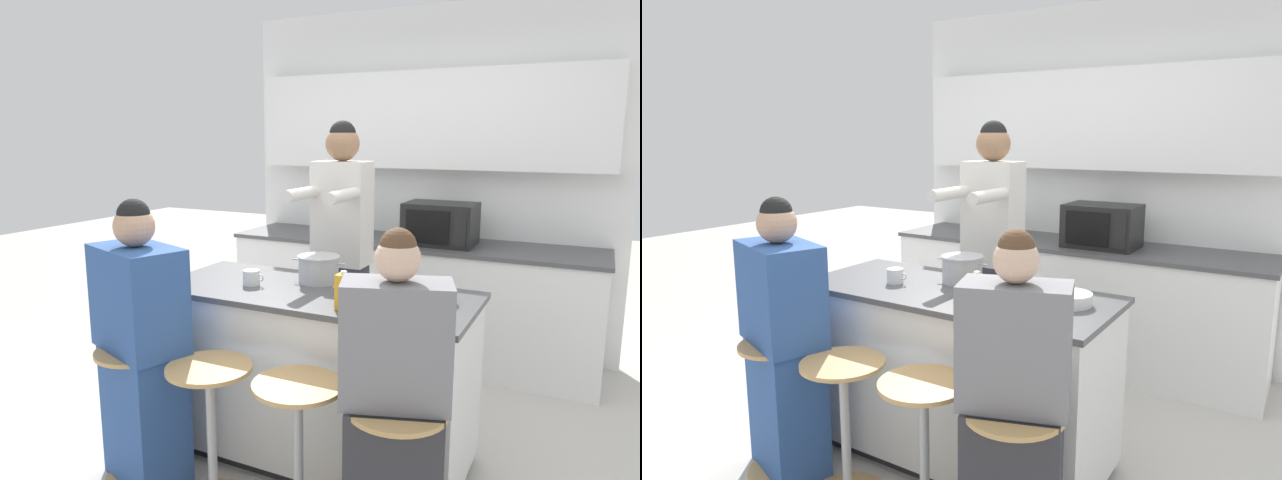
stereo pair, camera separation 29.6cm
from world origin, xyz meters
TOP-DOWN VIEW (x-y plane):
  - ground_plane at (0.00, 0.00)m, footprint 16.00×16.00m
  - wall_back at (0.00, 1.95)m, footprint 3.02×0.22m
  - back_counter at (0.00, 1.63)m, footprint 2.81×0.68m
  - kitchen_island at (0.00, 0.00)m, footprint 1.66×0.71m
  - bar_stool_leftmost at (-0.66, -0.59)m, footprint 0.39×0.39m
  - bar_stool_center_left at (-0.22, -0.60)m, footprint 0.39×0.39m
  - bar_stool_center_right at (0.22, -0.58)m, footprint 0.39×0.39m
  - bar_stool_rightmost at (0.66, -0.60)m, footprint 0.39×0.39m
  - person_cooking at (-0.11, 0.59)m, footprint 0.33×0.56m
  - person_wrapped_blanket at (-0.65, -0.57)m, footprint 0.55×0.43m
  - person_seated_near at (0.64, -0.57)m, footprint 0.46×0.37m
  - cooking_pot at (-0.05, 0.15)m, footprint 0.32×0.23m
  - fruit_bowl at (0.61, 0.07)m, footprint 0.21×0.21m
  - coffee_cup_near at (-0.34, -0.06)m, footprint 0.12×0.09m
  - banana_bunch at (0.19, 0.01)m, footprint 0.17×0.12m
  - juice_carton at (0.27, -0.24)m, footprint 0.06×0.06m
  - microwave at (0.24, 1.58)m, footprint 0.51×0.37m
  - potted_plant at (-0.51, 1.63)m, footprint 0.19×0.19m

SIDE VIEW (x-z plane):
  - ground_plane at x=0.00m, z-range 0.00..0.00m
  - bar_stool_leftmost at x=-0.66m, z-range 0.04..0.74m
  - bar_stool_center_left at x=-0.22m, z-range 0.04..0.74m
  - bar_stool_center_right at x=0.22m, z-range 0.04..0.74m
  - bar_stool_rightmost at x=0.66m, z-range 0.04..0.74m
  - back_counter at x=0.00m, z-range 0.00..0.91m
  - kitchen_island at x=0.00m, z-range 0.01..0.93m
  - person_seated_near at x=0.64m, z-range -0.07..1.31m
  - person_wrapped_blanket at x=-0.65m, z-range -0.04..1.38m
  - person_cooking at x=-0.11m, z-range 0.02..1.82m
  - banana_bunch at x=0.19m, z-range 0.92..0.98m
  - fruit_bowl at x=0.61m, z-range 0.92..0.98m
  - coffee_cup_near at x=-0.34m, z-range 0.92..1.00m
  - cooking_pot at x=-0.05m, z-range 0.93..1.07m
  - juice_carton at x=0.27m, z-range 0.92..1.10m
  - potted_plant at x=-0.51m, z-range 0.92..1.18m
  - microwave at x=0.24m, z-range 0.91..1.22m
  - wall_back at x=0.00m, z-range 0.19..2.89m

